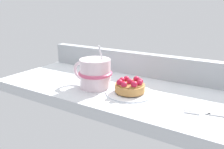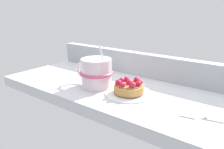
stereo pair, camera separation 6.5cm
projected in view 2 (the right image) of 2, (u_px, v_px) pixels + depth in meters
ground_plane at (129, 94)px, 67.71cm from camera, size 84.80×32.81×3.39cm
window_rail_back at (152, 66)px, 77.16cm from camera, size 83.10×3.43×8.08cm
dessert_plate at (129, 93)px, 63.35cm from camera, size 13.57×13.57×0.71cm
raspberry_tart at (129, 87)px, 62.76cm from camera, size 8.53×8.53×3.90cm
coffee_mug at (96, 73)px, 68.23cm from camera, size 13.70×10.40×13.25cm
dessert_fork at (216, 120)px, 48.48cm from camera, size 15.78×4.54×0.60cm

